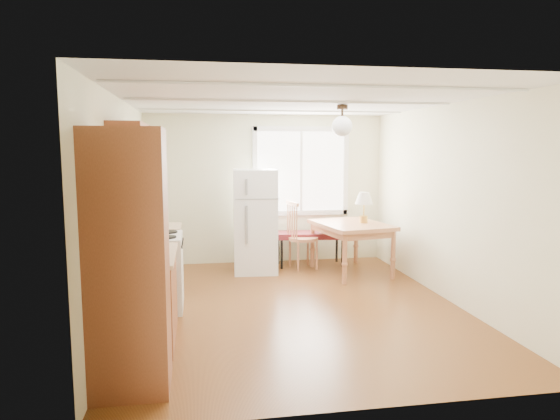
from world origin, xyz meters
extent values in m
cube|color=#522A10|center=(0.00, 0.00, 0.00)|extent=(4.60, 5.60, 0.12)
cube|color=white|center=(0.00, 0.00, 2.50)|extent=(4.60, 5.60, 0.12)
cube|color=#F1F0C1|center=(0.00, 2.50, 1.25)|extent=(4.60, 0.10, 2.50)
cube|color=#F1F0C1|center=(0.00, -2.50, 1.25)|extent=(4.60, 0.10, 2.50)
cube|color=#F1F0C1|center=(-2.00, 0.00, 1.25)|extent=(0.10, 5.60, 2.50)
cube|color=#F1F0C1|center=(2.00, 0.00, 1.25)|extent=(0.10, 5.60, 2.50)
cube|color=brown|center=(-1.70, -1.85, 1.05)|extent=(0.60, 0.60, 2.10)
cube|color=brown|center=(-1.70, -0.85, 0.43)|extent=(0.60, 1.10, 0.86)
cube|color=tan|center=(-1.69, -0.85, 0.88)|extent=(0.62, 1.14, 0.04)
cube|color=white|center=(-1.68, 0.20, 0.45)|extent=(0.65, 0.76, 0.90)
cube|color=brown|center=(-1.70, 0.95, 0.43)|extent=(0.60, 0.60, 0.86)
cube|color=brown|center=(-1.83, -0.15, 1.85)|extent=(0.33, 1.60, 0.70)
cube|color=white|center=(0.60, 2.48, 1.55)|extent=(1.50, 0.02, 1.35)
cylinder|color=black|center=(0.70, 0.40, 2.46)|extent=(0.14, 0.14, 0.06)
cylinder|color=black|center=(0.70, 0.40, 2.36)|extent=(0.03, 0.03, 0.16)
sphere|color=white|center=(0.70, 0.40, 2.22)|extent=(0.26, 0.26, 0.26)
cube|color=white|center=(-0.27, 1.82, 0.81)|extent=(0.71, 0.71, 1.61)
cube|color=gray|center=(-0.27, 1.49, 1.19)|extent=(0.66, 0.02, 0.02)
cube|color=gray|center=(-0.43, 1.47, 0.97)|extent=(0.03, 0.03, 0.97)
cube|color=#58141B|center=(0.68, 2.09, 0.51)|extent=(1.26, 0.60, 0.09)
cylinder|color=black|center=(0.17, 1.92, 0.23)|extent=(0.04, 0.04, 0.46)
cylinder|color=black|center=(1.19, 1.92, 0.23)|extent=(0.04, 0.04, 0.46)
cylinder|color=black|center=(0.17, 2.26, 0.23)|extent=(0.04, 0.04, 0.46)
cylinder|color=black|center=(1.19, 2.26, 0.23)|extent=(0.04, 0.04, 0.46)
cube|color=#A6643F|center=(1.19, 1.49, 0.76)|extent=(1.17, 1.42, 0.06)
cube|color=#A6643F|center=(1.19, 1.49, 0.68)|extent=(1.05, 1.30, 0.10)
cylinder|color=#A6643F|center=(0.90, 0.86, 0.36)|extent=(0.07, 0.07, 0.73)
cylinder|color=#A6643F|center=(1.70, 1.01, 0.36)|extent=(0.07, 0.07, 0.73)
cylinder|color=#A6643F|center=(0.69, 1.96, 0.36)|extent=(0.07, 0.07, 0.73)
cylinder|color=#A6643F|center=(1.48, 2.11, 0.36)|extent=(0.07, 0.07, 0.73)
cylinder|color=#A6643F|center=(0.52, 1.90, 0.49)|extent=(0.48, 0.48, 0.05)
cylinder|color=#A6643F|center=(0.40, 1.70, 0.25)|extent=(0.04, 0.04, 0.49)
cylinder|color=#A6643F|center=(0.72, 1.78, 0.25)|extent=(0.04, 0.04, 0.49)
cylinder|color=#A6643F|center=(0.33, 2.02, 0.25)|extent=(0.04, 0.04, 0.49)
cylinder|color=#A6643F|center=(0.64, 2.10, 0.25)|extent=(0.04, 0.04, 0.49)
cylinder|color=gold|center=(1.39, 1.48, 0.84)|extent=(0.13, 0.13, 0.11)
cylinder|color=gold|center=(1.39, 1.48, 0.99)|extent=(0.02, 0.02, 0.18)
cone|color=white|center=(1.39, 1.48, 1.17)|extent=(0.28, 0.28, 0.18)
cube|color=black|center=(-1.72, -1.30, 0.94)|extent=(0.20, 0.24, 0.08)
cube|color=black|center=(-1.72, -1.39, 1.12)|extent=(0.19, 0.08, 0.28)
cylinder|color=black|center=(-1.72, -1.25, 1.04)|extent=(0.14, 0.14, 0.12)
cylinder|color=red|center=(-1.72, -0.46, 1.00)|extent=(0.14, 0.14, 0.19)
sphere|color=red|center=(-1.72, -0.46, 1.13)|extent=(0.07, 0.07, 0.07)
camera|label=1|loc=(-1.15, -5.86, 1.94)|focal=32.00mm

